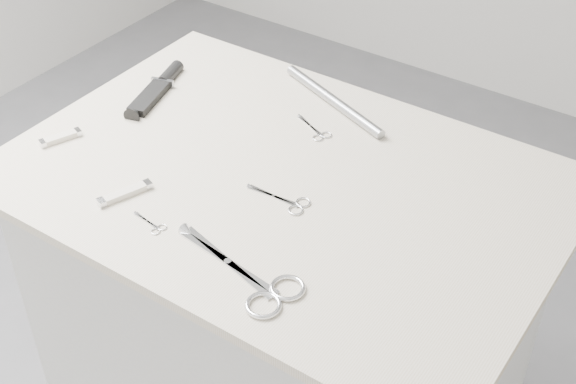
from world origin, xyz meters
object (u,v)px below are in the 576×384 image
Objects in this scene: embroidery_scissors_a at (288,202)px; pocket_knife_a at (125,193)px; large_shears at (258,284)px; pocket_knife_b at (61,138)px; plinth at (284,348)px; metal_rail at (333,100)px; sheathed_knife at (159,87)px; tiny_scissors at (152,225)px; embroidery_scissors_b at (316,131)px.

embroidery_scissors_a is 1.17× the size of pocket_knife_a.
large_shears is 3.05× the size of pocket_knife_b.
large_shears reaches higher than embroidery_scissors_a.
metal_rail reaches higher than plinth.
embroidery_scissors_a is 0.39× the size of metal_rail.
pocket_knife_a is at bearing -151.63° from embroidery_scissors_a.
sheathed_knife is 0.37m from metal_rail.
embroidery_scissors_a is 0.48m from pocket_knife_b.
embroidery_scissors_b is at bearing 87.23° from tiny_scissors.
pocket_knife_b is at bearing 96.35° from pocket_knife_a.
plinth is 12.52× the size of tiny_scissors.
plinth is 3.61× the size of large_shears.
pocket_knife_b is 0.55m from metal_rail.
pocket_knife_a is (-0.25, -0.15, 0.00)m from embroidery_scissors_a.
sheathed_knife is at bearing 52.55° from pocket_knife_a.
metal_rail is at bearing 120.28° from large_shears.
metal_rail is (-0.18, 0.51, 0.01)m from large_shears.
pocket_knife_a is 0.23m from pocket_knife_b.
plinth is 0.48m from embroidery_scissors_a.
pocket_knife_b reaches higher than embroidery_scissors_b.
embroidery_scissors_a is 1.46× the size of pocket_knife_b.
tiny_scissors is 0.24× the size of metal_rail.
tiny_scissors reaches higher than plinth.
tiny_scissors is (-0.15, -0.18, -0.00)m from embroidery_scissors_a.
large_shears is 0.23m from tiny_scissors.
metal_rail is (-0.05, 0.26, 0.48)m from plinth.
metal_rail is (0.37, 0.40, 0.00)m from pocket_knife_b.
embroidery_scissors_b is (-0.08, 0.21, -0.00)m from embroidery_scissors_a.
embroidery_scissors_a is 0.24m from tiny_scissors.
embroidery_scissors_b is 0.11m from metal_rail.
plinth is 0.55m from metal_rail.
tiny_scissors is at bearing -88.88° from pocket_knife_a.
pocket_knife_a is at bearing -134.75° from plinth.
sheathed_knife is at bearing -154.69° from metal_rail.
pocket_knife_a is (-0.17, -0.36, 0.00)m from embroidery_scissors_b.
sheathed_knife reaches higher than tiny_scissors.
pocket_knife_b is at bearing 157.08° from sheathed_knife.
plinth is 8.78× the size of pocket_knife_a.
sheathed_knife reaches higher than plinth.
embroidery_scissors_b is 1.16× the size of pocket_knife_b.
large_shears is 2.08× the size of embroidery_scissors_a.
tiny_scissors is 0.33m from pocket_knife_b.
tiny_scissors is 0.44m from sheathed_knife.
embroidery_scissors_a is 0.33m from metal_rail.
sheathed_knife is (-0.28, 0.34, 0.01)m from tiny_scissors.
embroidery_scissors_a is 0.29m from pocket_knife_a.
embroidery_scissors_a is at bearing -38.85° from pocket_knife_a.
embroidery_scissors_b is 0.36m from sheathed_knife.
pocket_knife_a is at bearing 168.82° from tiny_scissors.
metal_rail is (0.33, 0.16, 0.00)m from sheathed_knife.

